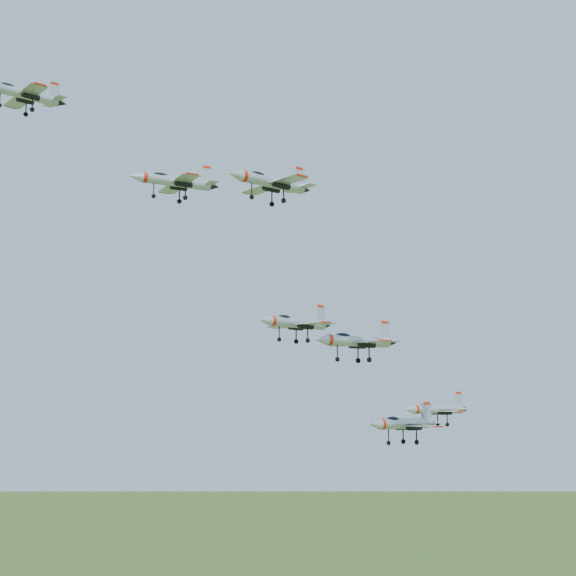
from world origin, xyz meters
TOP-DOWN VIEW (x-y plane):
  - jet_lead at (-19.82, 16.68)m, footprint 12.59×10.42m
  - jet_left_high at (-5.63, -0.53)m, footprint 11.83×9.86m
  - jet_right_high at (-4.19, -19.78)m, footprint 10.90×9.03m
  - jet_left_low at (14.92, 2.76)m, footprint 13.35×11.10m
  - jet_right_low at (14.69, -10.53)m, footprint 12.75×10.53m
  - jet_trail at (28.11, -4.35)m, footprint 13.73×11.37m
  - jet_extra at (46.27, 7.37)m, footprint 13.34×11.07m

SIDE VIEW (x-z plane):
  - jet_trail at x=28.11m, z-range 107.70..111.36m
  - jet_extra at x=46.27m, z-range 109.49..113.05m
  - jet_right_low at x=14.69m, z-range 118.27..121.68m
  - jet_left_low at x=14.92m, z-range 121.52..125.09m
  - jet_right_high at x=-4.19m, z-range 133.67..136.58m
  - jet_left_high at x=-5.63m, z-range 137.80..140.96m
  - jet_lead at x=-19.82m, z-range 151.43..154.80m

